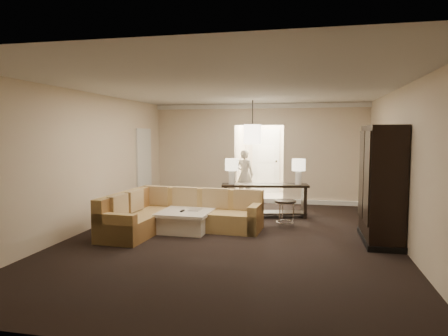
% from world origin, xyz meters
% --- Properties ---
extents(ground, '(8.00, 8.00, 0.00)m').
position_xyz_m(ground, '(0.00, 0.00, 0.00)').
color(ground, black).
rests_on(ground, ground).
extents(wall_back, '(6.00, 0.04, 2.80)m').
position_xyz_m(wall_back, '(0.00, 4.00, 1.40)').
color(wall_back, beige).
rests_on(wall_back, ground).
extents(wall_front, '(6.00, 0.04, 2.80)m').
position_xyz_m(wall_front, '(0.00, -4.00, 1.40)').
color(wall_front, beige).
rests_on(wall_front, ground).
extents(wall_left, '(0.04, 8.00, 2.80)m').
position_xyz_m(wall_left, '(-3.00, 0.00, 1.40)').
color(wall_left, beige).
rests_on(wall_left, ground).
extents(wall_right, '(0.04, 8.00, 2.80)m').
position_xyz_m(wall_right, '(3.00, 0.00, 1.40)').
color(wall_right, beige).
rests_on(wall_right, ground).
extents(ceiling, '(6.00, 8.00, 0.02)m').
position_xyz_m(ceiling, '(0.00, 0.00, 2.80)').
color(ceiling, silver).
rests_on(ceiling, wall_back).
extents(crown_molding, '(6.00, 0.10, 0.12)m').
position_xyz_m(crown_molding, '(0.00, 3.95, 2.73)').
color(crown_molding, white).
rests_on(crown_molding, wall_back).
extents(baseboard, '(6.00, 0.10, 0.12)m').
position_xyz_m(baseboard, '(0.00, 3.95, 0.06)').
color(baseboard, white).
rests_on(baseboard, ground).
extents(side_door, '(0.05, 0.90, 2.10)m').
position_xyz_m(side_door, '(-2.97, 2.80, 1.05)').
color(side_door, silver).
rests_on(side_door, ground).
extents(foyer, '(1.44, 2.02, 2.80)m').
position_xyz_m(foyer, '(0.00, 5.34, 1.30)').
color(foyer, silver).
rests_on(foyer, ground).
extents(sectional_sofa, '(2.85, 2.23, 0.82)m').
position_xyz_m(sectional_sofa, '(-1.23, 0.33, 0.33)').
color(sectional_sofa, brown).
rests_on(sectional_sofa, ground).
extents(coffee_table, '(1.05, 1.05, 0.43)m').
position_xyz_m(coffee_table, '(-1.02, 0.32, 0.21)').
color(coffee_table, white).
rests_on(coffee_table, ground).
extents(console_table, '(2.07, 0.79, 0.78)m').
position_xyz_m(console_table, '(0.40, 2.00, 0.46)').
color(console_table, black).
rests_on(console_table, ground).
extents(armoire, '(0.63, 1.47, 2.11)m').
position_xyz_m(armoire, '(2.68, 0.28, 1.01)').
color(armoire, black).
rests_on(armoire, ground).
extents(drink_table, '(0.45, 0.45, 0.56)m').
position_xyz_m(drink_table, '(0.93, 1.10, 0.40)').
color(drink_table, black).
rests_on(drink_table, ground).
extents(table_lamp_left, '(0.31, 0.31, 0.60)m').
position_xyz_m(table_lamp_left, '(-0.37, 1.87, 1.18)').
color(table_lamp_left, white).
rests_on(table_lamp_left, console_table).
extents(table_lamp_right, '(0.31, 0.31, 0.60)m').
position_xyz_m(table_lamp_right, '(1.17, 2.13, 1.18)').
color(table_lamp_right, white).
rests_on(table_lamp_right, console_table).
extents(pendant_light, '(0.38, 0.38, 1.09)m').
position_xyz_m(pendant_light, '(0.00, 2.70, 1.95)').
color(pendant_light, black).
rests_on(pendant_light, ceiling).
extents(person, '(0.68, 0.54, 1.66)m').
position_xyz_m(person, '(-0.45, 4.30, 0.83)').
color(person, beige).
rests_on(person, ground).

